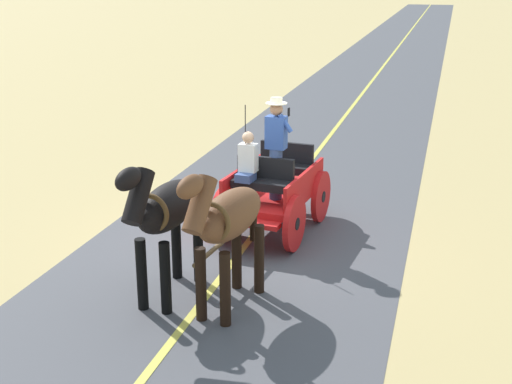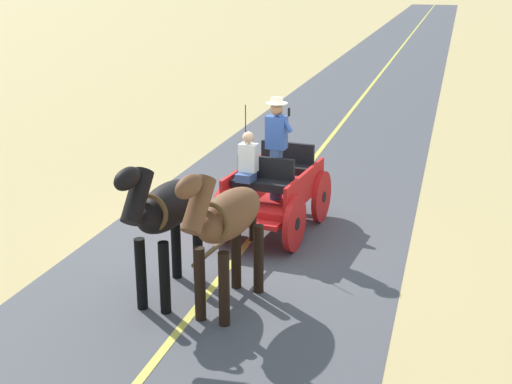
% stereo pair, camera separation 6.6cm
% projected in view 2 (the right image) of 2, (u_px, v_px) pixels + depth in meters
% --- Properties ---
extents(ground_plane, '(200.00, 200.00, 0.00)m').
position_uv_depth(ground_plane, '(246.00, 246.00, 11.96)').
color(ground_plane, tan).
extents(road_surface, '(5.41, 160.00, 0.01)m').
position_uv_depth(road_surface, '(246.00, 246.00, 11.96)').
color(road_surface, '#4C4C51').
rests_on(road_surface, ground).
extents(road_centre_stripe, '(0.12, 160.00, 0.00)m').
position_uv_depth(road_centre_stripe, '(246.00, 245.00, 11.95)').
color(road_centre_stripe, '#DBCC4C').
rests_on(road_centre_stripe, road_surface).
extents(horse_drawn_carriage, '(1.66, 4.52, 2.50)m').
position_uv_depth(horse_drawn_carriage, '(273.00, 188.00, 12.36)').
color(horse_drawn_carriage, red).
rests_on(horse_drawn_carriage, ground).
extents(horse_near_side, '(0.79, 2.15, 2.21)m').
position_uv_depth(horse_near_side, '(226.00, 220.00, 9.37)').
color(horse_near_side, brown).
rests_on(horse_near_side, ground).
extents(horse_off_side, '(0.67, 2.13, 2.21)m').
position_uv_depth(horse_off_side, '(165.00, 211.00, 9.70)').
color(horse_off_side, black).
rests_on(horse_off_side, ground).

